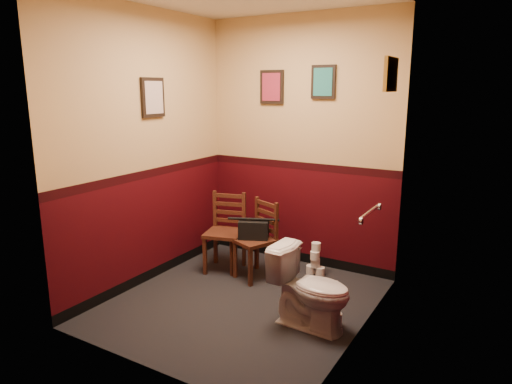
% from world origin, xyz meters
% --- Properties ---
extents(floor, '(2.20, 2.40, 0.00)m').
position_xyz_m(floor, '(0.00, 0.00, 0.00)').
color(floor, black).
rests_on(floor, ground).
extents(wall_back, '(2.20, 0.00, 2.70)m').
position_xyz_m(wall_back, '(0.00, 1.20, 1.35)').
color(wall_back, '#38060B').
rests_on(wall_back, ground).
extents(wall_front, '(2.20, 0.00, 2.70)m').
position_xyz_m(wall_front, '(0.00, -1.20, 1.35)').
color(wall_front, '#38060B').
rests_on(wall_front, ground).
extents(wall_left, '(0.00, 2.40, 2.70)m').
position_xyz_m(wall_left, '(-1.10, 0.00, 1.35)').
color(wall_left, '#38060B').
rests_on(wall_left, ground).
extents(wall_right, '(0.00, 2.40, 2.70)m').
position_xyz_m(wall_right, '(1.10, 0.00, 1.35)').
color(wall_right, '#38060B').
rests_on(wall_right, ground).
extents(grab_bar, '(0.05, 0.56, 0.06)m').
position_xyz_m(grab_bar, '(1.07, 0.25, 0.95)').
color(grab_bar, silver).
rests_on(grab_bar, wall_right).
extents(framed_print_back_a, '(0.28, 0.04, 0.36)m').
position_xyz_m(framed_print_back_a, '(-0.35, 1.18, 1.95)').
color(framed_print_back_a, black).
rests_on(framed_print_back_a, wall_back).
extents(framed_print_back_b, '(0.26, 0.04, 0.34)m').
position_xyz_m(framed_print_back_b, '(0.25, 1.18, 2.00)').
color(framed_print_back_b, black).
rests_on(framed_print_back_b, wall_back).
extents(framed_print_left, '(0.04, 0.30, 0.38)m').
position_xyz_m(framed_print_left, '(-1.08, 0.10, 1.85)').
color(framed_print_left, black).
rests_on(framed_print_left, wall_left).
extents(framed_print_right, '(0.04, 0.34, 0.28)m').
position_xyz_m(framed_print_right, '(1.08, 0.60, 2.05)').
color(framed_print_right, olive).
rests_on(framed_print_right, wall_right).
extents(toilet, '(0.69, 0.41, 0.66)m').
position_xyz_m(toilet, '(0.72, -0.08, 0.33)').
color(toilet, white).
rests_on(toilet, floor).
extents(toilet_brush, '(0.11, 0.11, 0.40)m').
position_xyz_m(toilet_brush, '(0.90, 0.03, 0.06)').
color(toilet_brush, silver).
rests_on(toilet_brush, floor).
extents(chair_left, '(0.48, 0.48, 0.84)m').
position_xyz_m(chair_left, '(-0.58, 0.59, 0.42)').
color(chair_left, '#592A1A').
rests_on(chair_left, floor).
extents(chair_right, '(0.49, 0.49, 0.81)m').
position_xyz_m(chair_right, '(-0.19, 0.58, 0.41)').
color(chair_right, '#592A1A').
rests_on(chair_right, floor).
extents(handbag, '(0.34, 0.26, 0.22)m').
position_xyz_m(handbag, '(-0.21, 0.55, 0.52)').
color(handbag, black).
rests_on(handbag, chair_right).
extents(tp_stack, '(0.20, 0.12, 0.35)m').
position_xyz_m(tp_stack, '(0.33, 0.93, 0.15)').
color(tp_stack, silver).
rests_on(tp_stack, floor).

